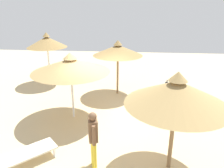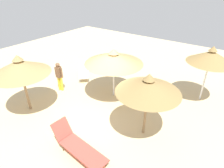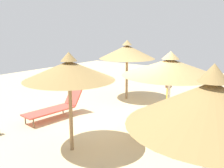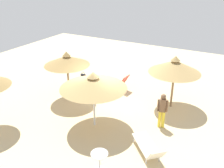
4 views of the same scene
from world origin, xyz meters
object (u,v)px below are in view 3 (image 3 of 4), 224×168
Objects in this scene: parasol_umbrella_far_left at (127,52)px; lounge_chair_back at (220,105)px; parasol_umbrella_center at (170,67)px; lounge_chair_front at (56,107)px; parasol_umbrella_near_right at (69,70)px; person_standing_far_right at (169,85)px; parasol_umbrella_edge at (211,104)px.

lounge_chair_back is (3.86, 0.32, -1.72)m from parasol_umbrella_far_left.
parasol_umbrella_center is 1.24× the size of lounge_chair_front.
parasol_umbrella_near_right is 5.88m from lounge_chair_back.
lounge_chair_front is 5.84m from lounge_chair_back.
person_standing_far_right is (2.44, 3.68, 0.47)m from lounge_chair_front.
parasol_umbrella_far_left reaches higher than person_standing_far_right.
parasol_umbrella_far_left is 3.95m from parasol_umbrella_center.
person_standing_far_right is at bearing 119.14° from parasol_umbrella_edge.
parasol_umbrella_center is (-2.22, 3.61, -0.20)m from parasol_umbrella_edge.
lounge_chair_back is at bearing 41.39° from lounge_chair_front.
parasol_umbrella_center is at bearing -64.60° from person_standing_far_right.
parasol_umbrella_edge is at bearing -48.32° from parasol_umbrella_far_left.
parasol_umbrella_far_left is 1.02× the size of parasol_umbrella_near_right.
parasol_umbrella_edge is at bearing -17.43° from parasol_umbrella_near_right.
parasol_umbrella_center is at bearing -37.49° from parasol_umbrella_far_left.
parasol_umbrella_near_right reaches higher than lounge_chair_front.
lounge_chair_back is (2.20, 5.17, -1.72)m from parasol_umbrella_near_right.
parasol_umbrella_edge reaches higher than lounge_chair_back.
lounge_chair_back is at bearing 103.27° from parasol_umbrella_edge.
parasol_umbrella_center reaches higher than lounge_chair_back.
parasol_umbrella_near_right is 5.15m from person_standing_far_right.
parasol_umbrella_near_right reaches higher than lounge_chair_back.
parasol_umbrella_far_left is 0.96× the size of parasol_umbrella_edge.
parasol_umbrella_far_left is 1.66× the size of person_standing_far_right.
parasol_umbrella_far_left reaches higher than parasol_umbrella_center.
lounge_chair_back is at bearing 67.00° from parasol_umbrella_near_right.
parasol_umbrella_edge reaches higher than parasol_umbrella_far_left.
lounge_chair_front is (-3.65, -1.14, -1.60)m from parasol_umbrella_center.
parasol_umbrella_near_right is at bearing -92.97° from person_standing_far_right.
person_standing_far_right reaches higher than lounge_chair_front.
parasol_umbrella_near_right is 0.94× the size of parasol_umbrella_edge.
lounge_chair_front is at bearing 157.15° from parasol_umbrella_edge.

